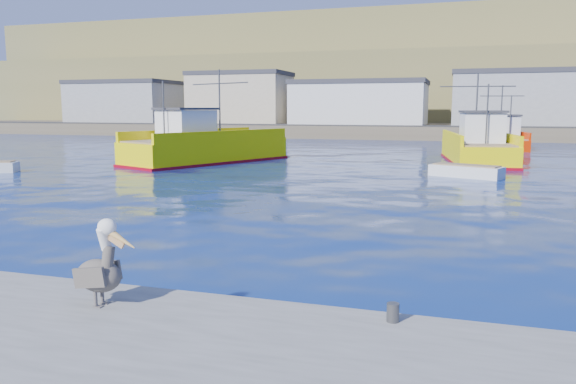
% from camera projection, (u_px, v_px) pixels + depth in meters
% --- Properties ---
extents(ground, '(260.00, 260.00, 0.00)m').
position_uv_depth(ground, '(279.00, 275.00, 13.05)').
color(ground, '#071358').
rests_on(ground, ground).
extents(dock_bollards, '(36.20, 0.20, 0.30)m').
position_uv_depth(dock_bollards, '(251.00, 297.00, 9.56)').
color(dock_bollards, '#4C4C4C').
rests_on(dock_bollards, dock).
extents(far_shore, '(200.00, 81.00, 24.00)m').
position_uv_depth(far_shore, '(445.00, 83.00, 114.87)').
color(far_shore, brown).
rests_on(far_shore, ground).
extents(trawler_yellow_a, '(8.95, 13.34, 6.69)m').
position_uv_depth(trawler_yellow_a, '(204.00, 147.00, 40.01)').
color(trawler_yellow_a, '#F5E502').
rests_on(trawler_yellow_a, ground).
extents(trawler_yellow_b, '(5.45, 11.61, 6.50)m').
position_uv_depth(trawler_yellow_b, '(478.00, 148.00, 40.07)').
color(trawler_yellow_b, '#F5E502').
rests_on(trawler_yellow_b, ground).
extents(boat_orange, '(4.41, 8.21, 6.01)m').
position_uv_depth(boat_orange, '(503.00, 139.00, 52.88)').
color(boat_orange, red).
rests_on(boat_orange, ground).
extents(skiff_mid, '(4.19, 2.78, 0.86)m').
position_uv_depth(skiff_mid, '(466.00, 172.00, 31.62)').
color(skiff_mid, silver).
rests_on(skiff_mid, ground).
extents(pelican, '(1.24, 0.52, 1.53)m').
position_uv_depth(pelican, '(101.00, 268.00, 9.52)').
color(pelican, '#595451').
rests_on(pelican, dock).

